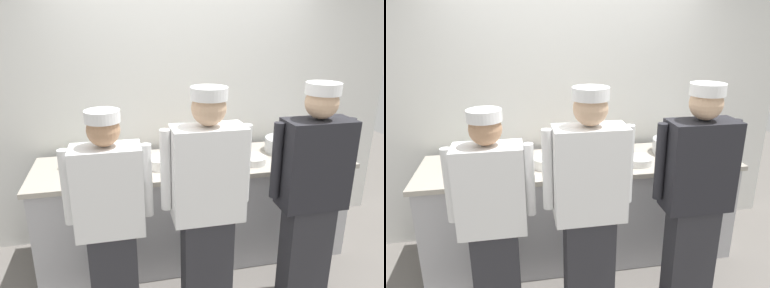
# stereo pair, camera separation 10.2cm
# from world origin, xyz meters

# --- Properties ---
(ground_plane) EXTENTS (9.00, 9.00, 0.00)m
(ground_plane) POSITION_xyz_m (0.00, 0.00, 0.00)
(ground_plane) COLOR slate
(wall_back) EXTENTS (4.33, 0.10, 2.70)m
(wall_back) POSITION_xyz_m (0.00, 0.91, 1.35)
(wall_back) COLOR silver
(wall_back) RESTS_ON ground
(prep_counter) EXTENTS (2.76, 0.76, 0.93)m
(prep_counter) POSITION_xyz_m (0.00, 0.40, 0.47)
(prep_counter) COLOR #B2B2B7
(prep_counter) RESTS_ON ground
(chef_near_left) EXTENTS (0.58, 0.24, 1.59)m
(chef_near_left) POSITION_xyz_m (-0.74, -0.32, 0.85)
(chef_near_left) COLOR #2D2D33
(chef_near_left) RESTS_ON ground
(chef_center) EXTENTS (0.62, 0.24, 1.72)m
(chef_center) POSITION_xyz_m (-0.09, -0.38, 0.92)
(chef_center) COLOR #2D2D33
(chef_center) RESTS_ON ground
(chef_far_right) EXTENTS (0.62, 0.24, 1.72)m
(chef_far_right) POSITION_xyz_m (0.69, -0.38, 0.92)
(chef_far_right) COLOR #2D2D33
(chef_far_right) RESTS_ON ground
(plate_stack_front) EXTENTS (0.23, 0.23, 0.06)m
(plate_stack_front) POSITION_xyz_m (0.48, 0.24, 0.96)
(plate_stack_front) COLOR white
(plate_stack_front) RESTS_ON prep_counter
(plate_stack_rear) EXTENTS (0.24, 0.24, 0.08)m
(plate_stack_rear) POSITION_xyz_m (-0.31, 0.32, 0.97)
(plate_stack_rear) COLOR white
(plate_stack_rear) RESTS_ON prep_counter
(mixing_bowl_steel) EXTENTS (0.37, 0.37, 0.13)m
(mixing_bowl_steel) POSITION_xyz_m (0.89, 0.47, 1.00)
(mixing_bowl_steel) COLOR #B7BABF
(mixing_bowl_steel) RESTS_ON prep_counter
(sheet_tray) EXTENTS (0.42, 0.32, 0.02)m
(sheet_tray) POSITION_xyz_m (-0.78, 0.44, 0.94)
(sheet_tray) COLOR #B7BABF
(sheet_tray) RESTS_ON prep_counter
(squeeze_bottle_primary) EXTENTS (0.06, 0.06, 0.19)m
(squeeze_bottle_primary) POSITION_xyz_m (-1.08, 0.46, 1.02)
(squeeze_bottle_primary) COLOR #56A333
(squeeze_bottle_primary) RESTS_ON prep_counter
(squeeze_bottle_secondary) EXTENTS (0.05, 0.05, 0.21)m
(squeeze_bottle_secondary) POSITION_xyz_m (0.26, 0.34, 1.03)
(squeeze_bottle_secondary) COLOR #E5E066
(squeeze_bottle_secondary) RESTS_ON prep_counter
(squeeze_bottle_spare) EXTENTS (0.06, 0.06, 0.21)m
(squeeze_bottle_spare) POSITION_xyz_m (-0.18, 0.49, 1.03)
(squeeze_bottle_spare) COLOR orange
(squeeze_bottle_spare) RESTS_ON prep_counter
(ramekin_red_sauce) EXTENTS (0.10, 0.10, 0.04)m
(ramekin_red_sauce) POSITION_xyz_m (0.14, 0.45, 0.95)
(ramekin_red_sauce) COLOR white
(ramekin_red_sauce) RESTS_ON prep_counter
(ramekin_green_sauce) EXTENTS (0.10, 0.10, 0.04)m
(ramekin_green_sauce) POSITION_xyz_m (0.34, 0.45, 0.96)
(ramekin_green_sauce) COLOR white
(ramekin_green_sauce) RESTS_ON prep_counter
(ramekin_yellow_sauce) EXTENTS (0.08, 0.08, 0.04)m
(ramekin_yellow_sauce) POSITION_xyz_m (0.45, 0.61, 0.95)
(ramekin_yellow_sauce) COLOR white
(ramekin_yellow_sauce) RESTS_ON prep_counter
(ramekin_orange_sauce) EXTENTS (0.10, 0.10, 0.04)m
(ramekin_orange_sauce) POSITION_xyz_m (1.11, 0.32, 0.95)
(ramekin_orange_sauce) COLOR white
(ramekin_orange_sauce) RESTS_ON prep_counter
(deli_cup) EXTENTS (0.09, 0.09, 0.11)m
(deli_cup) POSITION_xyz_m (0.07, 0.23, 0.99)
(deli_cup) COLOR white
(deli_cup) RESTS_ON prep_counter
(chefs_knife) EXTENTS (0.27, 0.03, 0.02)m
(chefs_knife) POSITION_xyz_m (1.06, 0.55, 0.94)
(chefs_knife) COLOR #B7BABF
(chefs_knife) RESTS_ON prep_counter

